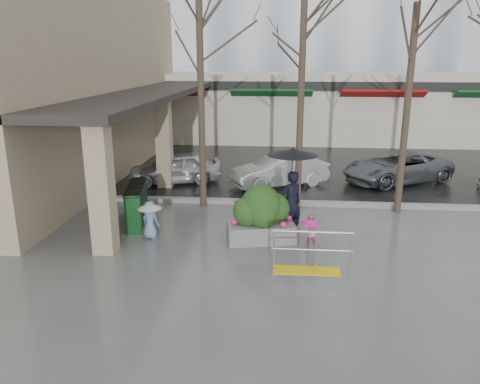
% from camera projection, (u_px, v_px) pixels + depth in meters
% --- Properties ---
extents(ground, '(120.00, 120.00, 0.00)m').
position_uv_depth(ground, '(255.00, 249.00, 12.46)').
color(ground, '#51514F').
rests_on(ground, ground).
extents(street_asphalt, '(120.00, 36.00, 0.01)m').
position_uv_depth(street_asphalt, '(273.00, 129.00, 33.51)').
color(street_asphalt, black).
rests_on(street_asphalt, ground).
extents(curb, '(120.00, 0.30, 0.15)m').
position_uv_depth(curb, '(262.00, 202.00, 16.27)').
color(curb, gray).
rests_on(curb, ground).
extents(near_building, '(6.00, 18.00, 8.00)m').
position_uv_depth(near_building, '(55.00, 80.00, 19.78)').
color(near_building, tan).
rests_on(near_building, ground).
extents(canopy_slab, '(2.80, 18.00, 0.25)m').
position_uv_depth(canopy_slab, '(153.00, 90.00, 19.52)').
color(canopy_slab, '#2D2823').
rests_on(canopy_slab, pillar_front).
extents(pillar_front, '(0.55, 0.55, 3.50)m').
position_uv_depth(pillar_front, '(101.00, 188.00, 11.83)').
color(pillar_front, tan).
rests_on(pillar_front, ground).
extents(pillar_back, '(0.55, 0.55, 3.50)m').
position_uv_depth(pillar_back, '(164.00, 143.00, 18.05)').
color(pillar_back, tan).
rests_on(pillar_back, ground).
extents(storefront_row, '(34.00, 6.74, 4.00)m').
position_uv_depth(storefront_row, '(305.00, 106.00, 28.92)').
color(storefront_row, beige).
rests_on(storefront_row, ground).
extents(handrail, '(1.90, 0.50, 1.03)m').
position_uv_depth(handrail, '(310.00, 257.00, 11.09)').
color(handrail, yellow).
rests_on(handrail, ground).
extents(tree_west, '(3.20, 3.20, 6.80)m').
position_uv_depth(tree_west, '(200.00, 52.00, 14.67)').
color(tree_west, '#382B21').
rests_on(tree_west, ground).
extents(tree_midwest, '(3.20, 3.20, 7.00)m').
position_uv_depth(tree_midwest, '(303.00, 47.00, 14.35)').
color(tree_midwest, '#382B21').
rests_on(tree_midwest, ground).
extents(tree_mideast, '(3.20, 3.20, 6.50)m').
position_uv_depth(tree_mideast, '(412.00, 60.00, 14.17)').
color(tree_mideast, '#382B21').
rests_on(tree_mideast, ground).
extents(woman, '(1.43, 1.43, 2.56)m').
position_uv_depth(woman, '(292.00, 184.00, 13.10)').
color(woman, black).
rests_on(woman, ground).
extents(child_pink, '(0.55, 0.55, 1.00)m').
position_uv_depth(child_pink, '(310.00, 229.00, 12.31)').
color(child_pink, pink).
rests_on(child_pink, ground).
extents(child_blue, '(0.67, 0.67, 1.09)m').
position_uv_depth(child_blue, '(150.00, 216.00, 13.08)').
color(child_blue, '#6A92BD').
rests_on(child_blue, ground).
extents(planter, '(1.99, 1.28, 1.61)m').
position_uv_depth(planter, '(261.00, 214.00, 12.86)').
color(planter, slate).
rests_on(planter, ground).
extents(news_boxes, '(0.87, 2.17, 1.18)m').
position_uv_depth(news_boxes, '(137.00, 204.00, 14.30)').
color(news_boxes, '#0D3C15').
rests_on(news_boxes, ground).
extents(car_a, '(3.98, 2.55, 1.26)m').
position_uv_depth(car_a, '(175.00, 168.00, 18.90)').
color(car_a, silver).
rests_on(car_a, ground).
extents(car_b, '(4.01, 2.92, 1.26)m').
position_uv_depth(car_b, '(280.00, 170.00, 18.45)').
color(car_b, silver).
rests_on(car_b, ground).
extents(car_c, '(4.99, 3.95, 1.26)m').
position_uv_depth(car_c, '(397.00, 167.00, 19.03)').
color(car_c, slate).
rests_on(car_c, ground).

